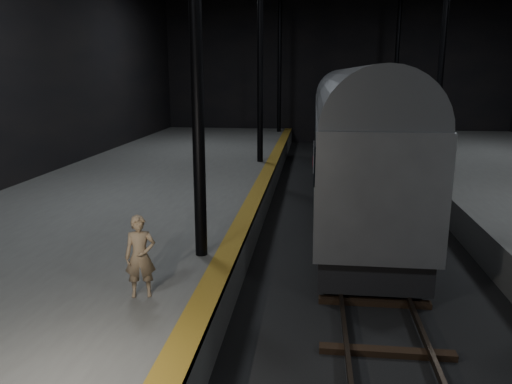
# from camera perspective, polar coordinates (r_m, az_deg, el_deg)

# --- Properties ---
(ground) EXTENTS (44.00, 44.00, 0.00)m
(ground) POSITION_cam_1_polar(r_m,az_deg,el_deg) (15.09, 11.65, -5.83)
(ground) COLOR black
(ground) RESTS_ON ground
(platform_left) EXTENTS (9.00, 43.80, 1.00)m
(platform_left) POSITION_cam_1_polar(r_m,az_deg,el_deg) (16.07, -15.98, -3.01)
(platform_left) COLOR #4E4E4B
(platform_left) RESTS_ON ground
(tactile_strip) EXTENTS (0.50, 43.80, 0.01)m
(tactile_strip) POSITION_cam_1_polar(r_m,az_deg,el_deg) (14.84, -0.76, -1.81)
(tactile_strip) COLOR brown
(tactile_strip) RESTS_ON platform_left
(track) EXTENTS (2.40, 43.00, 0.24)m
(track) POSITION_cam_1_polar(r_m,az_deg,el_deg) (15.07, 11.66, -5.59)
(track) COLOR #3F3328
(track) RESTS_ON ground
(train) EXTENTS (2.80, 18.65, 4.99)m
(train) POSITION_cam_1_polar(r_m,az_deg,el_deg) (19.45, 10.80, 6.92)
(train) COLOR #94969C
(train) RESTS_ON ground
(woman) EXTENTS (0.62, 0.49, 1.50)m
(woman) POSITION_cam_1_polar(r_m,az_deg,el_deg) (9.13, -13.09, -7.18)
(woman) COLOR #8B7255
(woman) RESTS_ON platform_left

